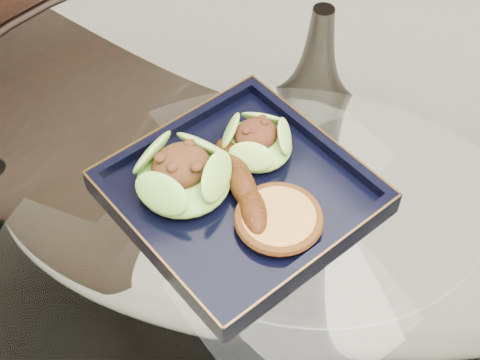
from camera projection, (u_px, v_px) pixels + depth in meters
dining_table at (293, 273)px, 0.94m from camera, size 1.13×1.13×0.77m
dining_chair at (66, 159)px, 1.18m from camera, size 0.51×0.51×0.93m
navy_plate at (240, 196)px, 0.81m from camera, size 0.29×0.29×0.02m
lettuce_wrap_left at (183, 176)px, 0.79m from camera, size 0.12×0.12×0.04m
lettuce_wrap_right at (257, 143)px, 0.83m from camera, size 0.11×0.11×0.03m
roasted_plantain at (242, 185)px, 0.79m from camera, size 0.08×0.15×0.03m
crumb_patty at (279, 220)px, 0.76m from camera, size 0.10×0.10×0.02m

